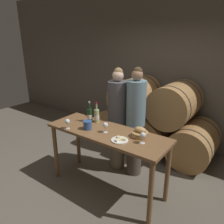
% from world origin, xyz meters
% --- Properties ---
extents(ground_plane, '(10.00, 10.00, 0.00)m').
position_xyz_m(ground_plane, '(0.00, 0.00, 0.00)').
color(ground_plane, '#665E51').
extents(stone_wall_back, '(10.00, 0.12, 3.20)m').
position_xyz_m(stone_wall_back, '(0.00, 2.10, 1.60)').
color(stone_wall_back, '#60594F').
rests_on(stone_wall_back, ground_plane).
extents(barrel_stack, '(2.42, 0.96, 1.44)m').
position_xyz_m(barrel_stack, '(0.00, 1.50, 0.65)').
color(barrel_stack, '#A87A47').
rests_on(barrel_stack, ground_plane).
extents(tasting_table, '(1.80, 0.63, 0.95)m').
position_xyz_m(tasting_table, '(0.00, 0.00, 0.81)').
color(tasting_table, brown).
rests_on(tasting_table, ground_plane).
extents(person_left, '(0.33, 0.33, 1.75)m').
position_xyz_m(person_left, '(-0.22, 0.58, 0.90)').
color(person_left, '#756651').
rests_on(person_left, ground_plane).
extents(person_right, '(0.30, 0.30, 1.79)m').
position_xyz_m(person_right, '(0.13, 0.58, 0.92)').
color(person_right, '#4C4238').
rests_on(person_right, ground_plane).
extents(wine_bottle_red, '(0.08, 0.08, 0.33)m').
position_xyz_m(wine_bottle_red, '(-0.43, 0.13, 1.06)').
color(wine_bottle_red, '#193819').
rests_on(wine_bottle_red, tasting_table).
extents(wine_bottle_white, '(0.08, 0.08, 0.32)m').
position_xyz_m(wine_bottle_white, '(-0.33, 0.18, 1.05)').
color(wine_bottle_white, '#ADBC7F').
rests_on(wine_bottle_white, tasting_table).
extents(blue_crock, '(0.13, 0.13, 0.12)m').
position_xyz_m(blue_crock, '(-0.27, -0.10, 1.02)').
color(blue_crock, '#335693').
rests_on(blue_crock, tasting_table).
extents(bread_basket, '(0.22, 0.22, 0.14)m').
position_xyz_m(bread_basket, '(0.46, 0.12, 1.00)').
color(bread_basket, '#A87F4C').
rests_on(bread_basket, tasting_table).
extents(cheese_plate, '(0.22, 0.22, 0.04)m').
position_xyz_m(cheese_plate, '(0.31, -0.13, 0.96)').
color(cheese_plate, white).
rests_on(cheese_plate, tasting_table).
extents(wine_glass_far_left, '(0.07, 0.07, 0.15)m').
position_xyz_m(wine_glass_far_left, '(-0.51, -0.26, 1.06)').
color(wine_glass_far_left, white).
rests_on(wine_glass_far_left, tasting_table).
extents(wine_glass_left, '(0.07, 0.07, 0.15)m').
position_xyz_m(wine_glass_left, '(0.01, -0.04, 1.06)').
color(wine_glass_left, white).
rests_on(wine_glass_left, tasting_table).
extents(wine_glass_center, '(0.07, 0.07, 0.15)m').
position_xyz_m(wine_glass_center, '(0.58, -0.03, 1.06)').
color(wine_glass_center, white).
rests_on(wine_glass_center, tasting_table).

